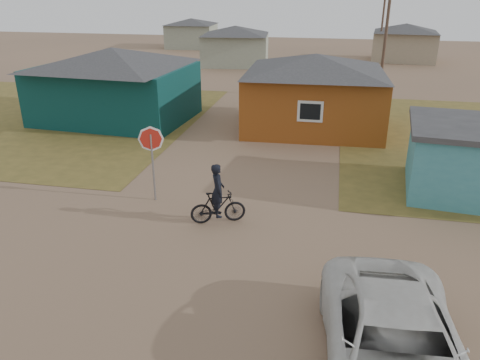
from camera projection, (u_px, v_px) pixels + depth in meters
name	position (u px, v px, depth m)	size (l,w,h in m)	color
ground	(192.00, 261.00, 13.05)	(120.00, 120.00, 0.00)	#82634B
grass_nw	(27.00, 116.00, 27.38)	(20.00, 18.00, 0.00)	brown
house_teal	(115.00, 83.00, 26.02)	(8.93, 7.08, 4.00)	#093231
house_yellow	(314.00, 91.00, 24.46)	(7.72, 6.76, 3.90)	#8F4716
house_pale_west	(235.00, 45.00, 44.16)	(7.04, 6.15, 3.60)	gray
house_beige_east	(405.00, 42.00, 46.63)	(6.95, 6.05, 3.60)	gray
house_pale_north	(191.00, 33.00, 56.52)	(6.28, 5.81, 3.40)	gray
utility_pole_near	(386.00, 35.00, 30.13)	(1.40, 0.20, 8.00)	brown
utility_pole_far	(383.00, 19.00, 44.40)	(1.40, 0.20, 8.00)	brown
stop_sign	(152.00, 147.00, 16.03)	(0.89, 0.17, 2.73)	gray
cyclist	(218.00, 202.00, 14.92)	(1.85, 1.12, 2.02)	black
vehicle	(396.00, 351.00, 8.77)	(2.65, 5.74, 1.60)	silver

